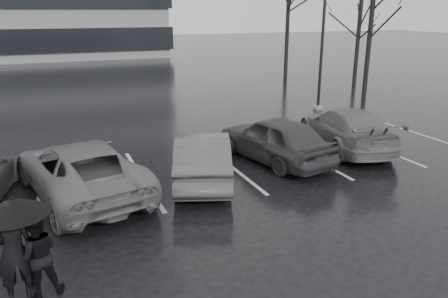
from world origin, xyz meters
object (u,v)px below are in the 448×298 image
Objects in this scene: tree_ne at (359,30)px; lamp_post at (323,32)px; car_main at (275,139)px; car_west_b at (81,169)px; tree_east at (371,24)px; pedestrian_right at (37,255)px; car_west_a at (202,156)px; car_east at (346,128)px; pedestrian_left at (14,252)px; tree_north at (288,17)px.

lamp_post is at bearing -140.03° from tree_ne.
lamp_post is (5.81, 6.06, 2.96)m from car_main.
tree_east reaches higher than car_west_b.
car_main is 2.87× the size of pedestrian_right.
pedestrian_right is at bearing 61.51° from car_west_a.
tree_east reaches higher than tree_ne.
tree_ne is at bearing -116.91° from car_east.
pedestrian_right reaches higher than car_west_a.
lamp_post reaches higher than car_west_a.
pedestrian_left is (-1.42, -4.18, 0.18)m from car_west_b.
tree_north is at bearing 70.11° from lamp_post.
tree_ne is at bearing 39.97° from lamp_post.
pedestrian_left is 0.21× the size of tree_north.
tree_ne is at bearing -40.60° from tree_north.
pedestrian_right is 25.50m from tree_ne.
tree_east is at bearing -127.57° from car_west_a.
car_east is 11.56m from pedestrian_left.
car_main is 6.03m from car_west_b.
lamp_post is at bearing -145.75° from car_main.
car_main is 0.62× the size of tree_ne.
lamp_post is at bearing -162.61° from car_west_b.
car_east is (3.01, 0.28, -0.03)m from car_main.
tree_ne is 4.67m from tree_north.
tree_east is (17.32, 12.25, 3.09)m from pedestrian_left.
car_main is 2.40× the size of pedestrian_left.
car_main is 8.48m from pedestrian_right.
pedestrian_right is at bearing 63.81° from car_west_b.
tree_north reaches higher than car_east.
car_east is at bearing 173.42° from car_main.
tree_east is at bearing -147.41° from pedestrian_right.
tree_ne is at bearing -158.35° from car_west_b.
tree_ne is (12.39, 11.58, 2.76)m from car_main.
tree_ne is (6.58, 5.52, -0.20)m from lamp_post.
tree_east is at bearing -154.51° from car_main.
tree_north is (5.88, 14.30, 3.54)m from car_east.
pedestrian_left is at bearing 0.98° from pedestrian_right.
pedestrian_right is 0.22× the size of tree_ne.
pedestrian_right is (-10.10, -4.93, 0.04)m from car_east.
car_west_b is 2.88× the size of pedestrian_left.
car_west_b is (-3.30, 0.17, 0.02)m from car_west_a.
car_west_a is 19.64m from tree_ne.
tree_east is at bearing -164.70° from car_west_b.
tree_east reaches higher than pedestrian_right.
pedestrian_right is 0.19× the size of tree_east.
pedestrian_right is (-4.38, -3.98, 0.05)m from car_west_a.
car_west_a is 5.92m from pedestrian_right.
car_west_a is 0.82× the size of car_west_b.
tree_east is (9.89, 7.58, 3.26)m from car_main.
tree_north is (-1.00, 7.00, 0.25)m from tree_east.
car_west_a is at bearing -148.21° from pedestrian_left.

